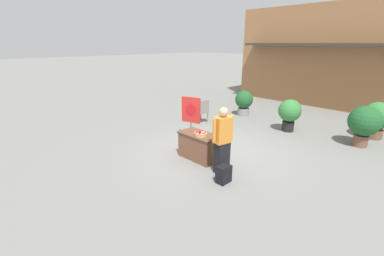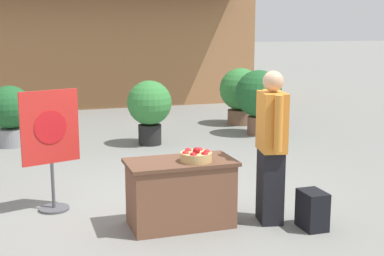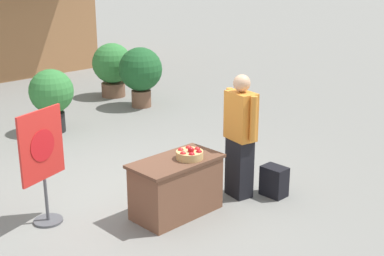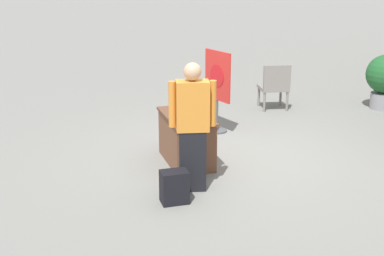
% 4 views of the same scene
% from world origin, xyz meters
% --- Properties ---
extents(ground_plane, '(120.00, 120.00, 0.00)m').
position_xyz_m(ground_plane, '(0.00, 0.00, 0.00)').
color(ground_plane, slate).
extents(storefront_building, '(9.57, 4.49, 4.94)m').
position_xyz_m(storefront_building, '(0.06, 9.69, 2.47)').
color(storefront_building, '#9E6B42').
rests_on(storefront_building, ground_plane).
extents(display_table, '(1.18, 0.62, 0.74)m').
position_xyz_m(display_table, '(0.02, -0.76, 0.37)').
color(display_table, brown).
rests_on(display_table, ground_plane).
extents(apple_basket, '(0.34, 0.34, 0.16)m').
position_xyz_m(apple_basket, '(0.17, -0.85, 0.80)').
color(apple_basket, tan).
rests_on(apple_basket, display_table).
extents(person_visitor, '(0.34, 0.60, 1.70)m').
position_xyz_m(person_visitor, '(1.01, -0.96, 0.87)').
color(person_visitor, black).
rests_on(person_visitor, ground_plane).
extents(backpack, '(0.24, 0.34, 0.42)m').
position_xyz_m(backpack, '(1.36, -1.30, 0.21)').
color(backpack, black).
rests_on(backpack, ground_plane).
extents(poster_board, '(0.68, 0.36, 1.44)m').
position_xyz_m(poster_board, '(-1.28, 0.18, 0.82)').
color(poster_board, '#4C4C51').
rests_on(poster_board, ground_plane).
extents(patio_chair, '(0.63, 0.63, 0.95)m').
position_xyz_m(patio_chair, '(-2.34, 1.78, 0.52)').
color(patio_chair, gray).
rests_on(patio_chair, ground_plane).
extents(potted_plant_far_left, '(0.93, 0.93, 1.26)m').
position_xyz_m(potted_plant_far_left, '(3.07, 4.74, 0.72)').
color(potted_plant_far_left, brown).
rests_on(potted_plant_far_left, ground_plane).
extents(potted_plant_near_right, '(0.79, 0.79, 1.12)m').
position_xyz_m(potted_plant_near_right, '(-1.78, 3.97, 0.64)').
color(potted_plant_near_right, gray).
rests_on(potted_plant_near_right, ground_plane).
extents(potted_plant_far_right, '(0.82, 0.82, 1.19)m').
position_xyz_m(potted_plant_far_right, '(0.66, 3.33, 0.72)').
color(potted_plant_far_right, black).
rests_on(potted_plant_far_right, ground_plane).
extents(potted_plant_near_left, '(0.94, 0.94, 1.31)m').
position_xyz_m(potted_plant_near_left, '(2.97, 3.57, 0.79)').
color(potted_plant_near_left, brown).
rests_on(potted_plant_near_left, ground_plane).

